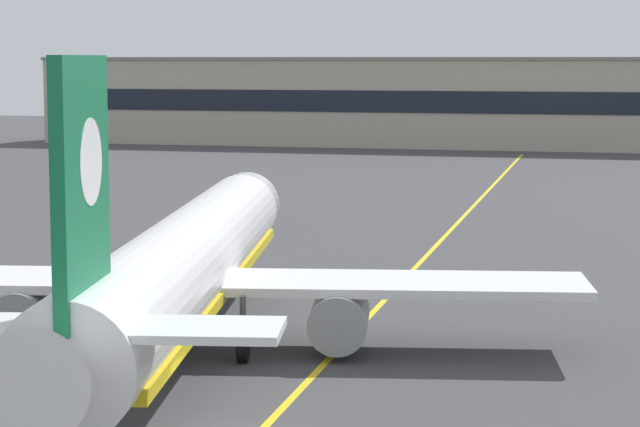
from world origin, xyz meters
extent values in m
cube|color=yellow|center=(0.00, 30.00, 0.00)|extent=(6.32, 179.91, 0.01)
cylinder|color=white|center=(-5.35, 11.29, 3.50)|extent=(10.55, 36.07, 3.80)
cone|color=white|center=(-9.00, 30.24, 3.50)|extent=(4.04, 3.24, 3.61)
cone|color=white|center=(-1.68, -7.76, 3.90)|extent=(3.33, 3.29, 2.85)
cube|color=gold|center=(-5.35, 11.29, 2.46)|extent=(9.93, 33.23, 0.44)
cube|color=black|center=(-8.64, 28.37, 4.17)|extent=(3.01, 1.62, 0.60)
cube|color=white|center=(-5.46, 11.87, 2.65)|extent=(32.33, 10.77, 0.36)
cylinder|color=gray|center=(-11.36, 9.72, 1.43)|extent=(2.94, 3.97, 2.30)
cylinder|color=black|center=(-11.71, 11.54, 1.43)|extent=(1.95, 0.55, 1.95)
cylinder|color=gray|center=(0.81, 12.07, 1.43)|extent=(2.94, 3.97, 2.30)
cylinder|color=black|center=(0.46, 13.88, 1.43)|extent=(1.95, 0.55, 1.95)
cube|color=#147042|center=(-2.36, -4.23, 8.05)|extent=(1.30, 4.79, 7.20)
cylinder|color=white|center=(-2.41, -3.93, 8.77)|extent=(0.89, 2.44, 2.40)
cube|color=white|center=(-2.24, -4.82, 4.36)|extent=(11.33, 4.83, 0.24)
cylinder|color=#4C4C51|center=(-8.09, 25.52, 1.48)|extent=(0.24, 0.24, 1.60)
cylinder|color=black|center=(-8.09, 25.52, 0.45)|extent=(0.56, 0.96, 0.90)
cylinder|color=#4C4C51|center=(-7.52, 8.83, 1.77)|extent=(0.24, 0.24, 1.60)
cylinder|color=black|center=(-7.52, 8.83, 0.65)|extent=(0.64, 1.35, 1.30)
cylinder|color=#4C4C51|center=(-2.42, 9.81, 1.77)|extent=(0.24, 0.24, 1.60)
cylinder|color=black|center=(-2.42, 9.81, 0.65)|extent=(0.64, 1.35, 1.30)
cone|color=orange|center=(-5.19, 27.45, 0.28)|extent=(0.36, 0.36, 0.55)
cylinder|color=white|center=(-5.19, 27.45, 0.30)|extent=(0.23, 0.23, 0.07)
cube|color=orange|center=(-5.19, 27.45, 0.01)|extent=(0.44, 0.44, 0.03)
cube|color=#B2A893|center=(5.15, 131.27, 5.65)|extent=(148.11, 12.00, 11.30)
cube|color=black|center=(5.15, 125.22, 6.05)|extent=(142.18, 0.12, 2.80)
cube|color=gray|center=(5.15, 131.27, 11.50)|extent=(148.51, 12.40, 0.40)
camera|label=1|loc=(12.65, -35.96, 11.57)|focal=72.12mm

